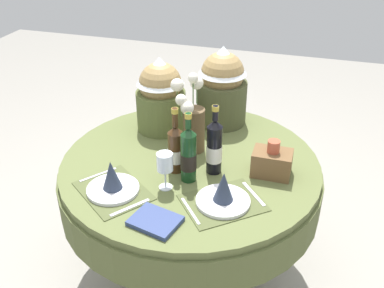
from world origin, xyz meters
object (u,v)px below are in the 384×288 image
dining_table (190,185)px  place_setting_right (223,195)px  gift_tub_back_left (161,92)px  woven_basket_side_right (272,162)px  gift_tub_back_centre (222,83)px  wine_bottle_right (176,148)px  wine_glass_left (165,163)px  place_setting_left (112,183)px  book_on_table (155,221)px  flower_vase (192,119)px  wine_bottle_left (188,155)px  wine_bottle_centre (214,147)px

dining_table → place_setting_right: bearing=-50.5°
gift_tub_back_left → woven_basket_side_right: gift_tub_back_left is taller
gift_tub_back_centre → wine_bottle_right: bearing=-99.1°
gift_tub_back_left → wine_glass_left: bearing=-68.3°
wine_bottle_right → woven_basket_side_right: wine_bottle_right is taller
place_setting_left → book_on_table: bearing=-30.0°
gift_tub_back_left → flower_vase: bearing=-37.7°
wine_glass_left → woven_basket_side_right: size_ratio=0.99×
wine_glass_left → gift_tub_back_centre: 0.73m
place_setting_right → wine_bottle_left: size_ratio=1.22×
gift_tub_back_left → gift_tub_back_centre: size_ratio=0.93×
flower_vase → wine_bottle_right: flower_vase is taller
dining_table → book_on_table: 0.52m
wine_bottle_left → gift_tub_back_centre: bearing=89.2°
dining_table → wine_bottle_right: size_ratio=3.98×
place_setting_right → wine_bottle_right: wine_bottle_right is taller
woven_basket_side_right → dining_table: bearing=179.9°
dining_table → gift_tub_back_centre: bearing=84.1°
flower_vase → wine_bottle_right: (-0.02, -0.21, -0.06)m
book_on_table → wine_glass_left: bearing=112.7°
wine_bottle_centre → flower_vase: bearing=134.0°
dining_table → wine_bottle_centre: 0.32m
wine_bottle_centre → wine_bottle_right: 0.18m
wine_bottle_left → wine_bottle_right: 0.10m
wine_bottle_left → book_on_table: (-0.04, -0.34, -0.13)m
wine_bottle_centre → gift_tub_back_left: (-0.40, 0.35, 0.09)m
book_on_table → gift_tub_back_centre: bearing=100.5°
wine_bottle_centre → wine_glass_left: wine_bottle_centre is taller
flower_vase → woven_basket_side_right: (0.43, -0.11, -0.11)m
wine_bottle_centre → gift_tub_back_left: gift_tub_back_left is taller
wine_bottle_centre → woven_basket_side_right: bearing=11.7°
book_on_table → gift_tub_back_left: (-0.26, 0.79, 0.21)m
flower_vase → gift_tub_back_left: (-0.24, 0.18, 0.04)m
wine_bottle_left → wine_glass_left: (-0.08, -0.09, -0.00)m
wine_glass_left → place_setting_right: bearing=-7.7°
gift_tub_back_centre → woven_basket_side_right: gift_tub_back_centre is taller
wine_glass_left → gift_tub_back_left: gift_tub_back_left is taller
wine_glass_left → wine_bottle_left: bearing=48.9°
wine_bottle_centre → gift_tub_back_left: size_ratio=0.83×
wine_bottle_centre → book_on_table: (-0.14, -0.44, -0.13)m
wine_bottle_centre → woven_basket_side_right: wine_bottle_centre is taller
wine_bottle_right → gift_tub_back_centre: gift_tub_back_centre is taller
wine_bottle_centre → book_on_table: wine_bottle_centre is taller
wine_glass_left → gift_tub_back_left: bearing=111.7°
wine_bottle_left → woven_basket_side_right: size_ratio=1.89×
gift_tub_back_centre → dining_table: bearing=-95.9°
dining_table → woven_basket_side_right: bearing=-0.1°
flower_vase → wine_bottle_left: size_ratio=1.20×
flower_vase → gift_tub_back_centre: (0.07, 0.36, 0.06)m
place_setting_right → wine_glass_left: bearing=172.3°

